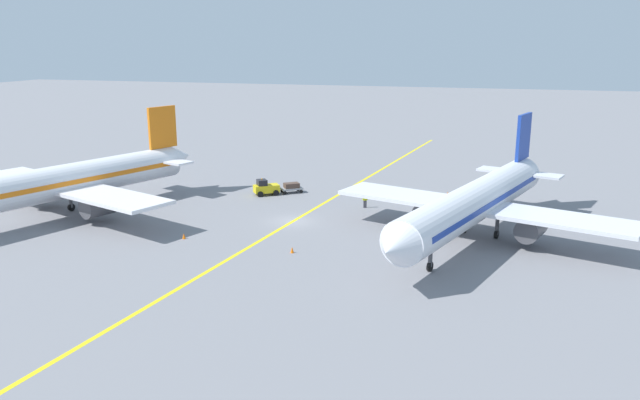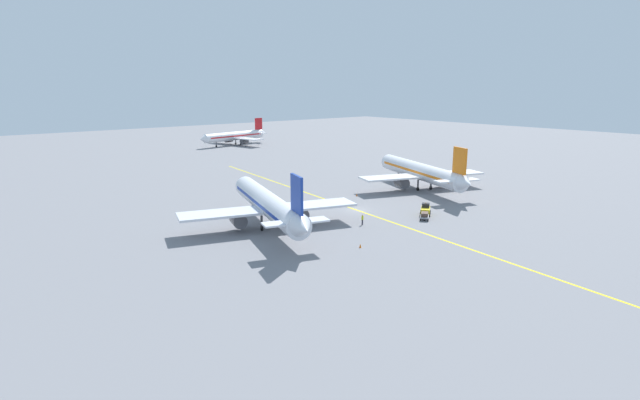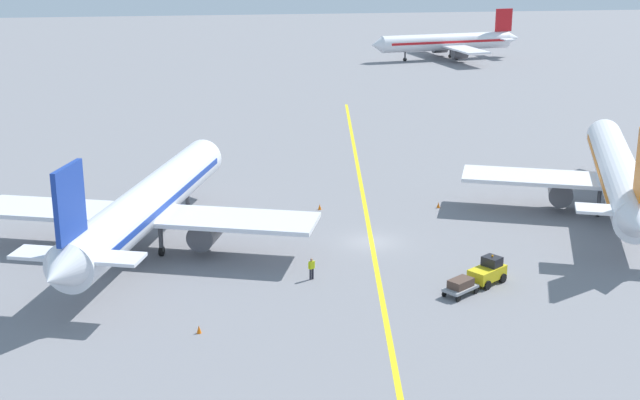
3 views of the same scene
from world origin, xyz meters
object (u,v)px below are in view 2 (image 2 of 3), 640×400
airplane_adjacent_stand (421,172)px  traffic_cone_by_wingtip (311,202)px  ground_crew_worker (362,219)px  traffic_cone_mid_apron (357,195)px  traffic_cone_near_nose (360,246)px  baggage_cart_trailing (425,215)px  baggage_tug_white (425,210)px  airplane_at_gate (268,204)px  airplane_distant_taxiing (235,136)px

airplane_adjacent_stand → traffic_cone_by_wingtip: bearing=170.7°
ground_crew_worker → traffic_cone_mid_apron: 21.29m
ground_crew_worker → traffic_cone_near_nose: ground_crew_worker is taller
baggage_cart_trailing → ground_crew_worker: bearing=156.8°
airplane_adjacent_stand → ground_crew_worker: airplane_adjacent_stand is taller
traffic_cone_near_nose → traffic_cone_mid_apron: size_ratio=1.00×
baggage_tug_white → traffic_cone_mid_apron: (1.13, 18.44, -0.63)m
airplane_at_gate → airplane_adjacent_stand: same height
airplane_distant_taxiing → traffic_cone_mid_apron: 98.15m
ground_crew_worker → traffic_cone_mid_apron: ground_crew_worker is taller
baggage_tug_white → traffic_cone_by_wingtip: (-10.03, 19.36, -0.63)m
traffic_cone_mid_apron → ground_crew_worker: bearing=-131.2°
baggage_tug_white → ground_crew_worker: baggage_tug_white is taller
baggage_cart_trailing → traffic_cone_by_wingtip: size_ratio=5.31×
baggage_tug_white → traffic_cone_mid_apron: baggage_tug_white is taller
traffic_cone_mid_apron → traffic_cone_by_wingtip: (-11.16, 0.92, 0.00)m
baggage_tug_white → baggage_cart_trailing: size_ratio=1.13×
airplane_at_gate → traffic_cone_by_wingtip: size_ratio=63.13×
baggage_tug_white → ground_crew_worker: 13.12m
airplane_distant_taxiing → baggage_tug_white: airplane_distant_taxiing is taller
airplane_at_gate → airplane_adjacent_stand: (42.27, 4.04, 0.00)m
baggage_cart_trailing → ground_crew_worker: 11.15m
traffic_cone_mid_apron → traffic_cone_by_wingtip: same height
baggage_cart_trailing → airplane_at_gate: bearing=150.4°
baggage_cart_trailing → ground_crew_worker: ground_crew_worker is taller
airplane_at_gate → ground_crew_worker: bearing=-34.3°
traffic_cone_near_nose → baggage_tug_white: bearing=15.2°
baggage_cart_trailing → traffic_cone_near_nose: 19.06m
traffic_cone_near_nose → traffic_cone_mid_apron: same height
airplane_adjacent_stand → traffic_cone_mid_apron: airplane_adjacent_stand is taller
baggage_cart_trailing → traffic_cone_by_wingtip: baggage_cart_trailing is taller
airplane_at_gate → traffic_cone_mid_apron: bearing=15.9°
traffic_cone_by_wingtip → baggage_tug_white: bearing=-62.6°
airplane_at_gate → ground_crew_worker: 15.29m
ground_crew_worker → traffic_cone_near_nose: (-8.43, -8.21, -0.63)m
baggage_tug_white → traffic_cone_by_wingtip: 21.81m
traffic_cone_near_nose → airplane_adjacent_stand: bearing=28.4°
ground_crew_worker → airplane_at_gate: bearing=145.7°
traffic_cone_mid_apron → airplane_distant_taxiing: bearing=74.2°
ground_crew_worker → baggage_cart_trailing: bearing=-23.2°
airplane_at_gate → traffic_cone_near_nose: 17.49m
baggage_cart_trailing → traffic_cone_by_wingtip: (-7.38, 21.32, -0.49)m
airplane_distant_taxiing → ground_crew_worker: (-40.74, -110.41, -2.43)m
baggage_cart_trailing → ground_crew_worker: (-10.24, 4.39, 0.15)m
traffic_cone_mid_apron → traffic_cone_by_wingtip: bearing=175.3°
baggage_tug_white → traffic_cone_by_wingtip: baggage_tug_white is taller
airplane_distant_taxiing → baggage_tug_white: (-27.85, -112.84, -2.44)m
airplane_at_gate → traffic_cone_near_nose: (3.99, -16.68, -3.43)m
baggage_cart_trailing → traffic_cone_by_wingtip: bearing=109.1°
traffic_cone_mid_apron → airplane_adjacent_stand: bearing=-12.5°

